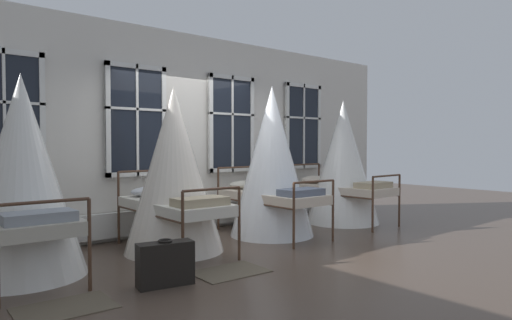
{
  "coord_description": "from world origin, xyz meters",
  "views": [
    {
      "loc": [
        -3.85,
        -5.26,
        1.42
      ],
      "look_at": [
        0.57,
        0.1,
        1.18
      ],
      "focal_mm": 31.96,
      "sensor_mm": 36.0,
      "label": 1
    }
  ],
  "objects_px": {
    "suitcase_dark": "(165,264)",
    "cot_first": "(22,178)",
    "cot_second": "(174,171)",
    "cot_fourth": "(343,163)",
    "cot_third": "(272,163)"
  },
  "relations": [
    {
      "from": "cot_first",
      "to": "cot_third",
      "type": "xyz_separation_m",
      "value": [
        3.55,
        -0.0,
        0.07
      ]
    },
    {
      "from": "cot_second",
      "to": "suitcase_dark",
      "type": "relative_size",
      "value": 3.73
    },
    {
      "from": "cot_first",
      "to": "suitcase_dark",
      "type": "height_order",
      "value": "cot_first"
    },
    {
      "from": "cot_second",
      "to": "suitcase_dark",
      "type": "xyz_separation_m",
      "value": [
        -0.81,
        -1.25,
        -0.84
      ]
    },
    {
      "from": "cot_first",
      "to": "cot_second",
      "type": "height_order",
      "value": "cot_second"
    },
    {
      "from": "cot_first",
      "to": "cot_fourth",
      "type": "height_order",
      "value": "cot_fourth"
    },
    {
      "from": "cot_second",
      "to": "cot_fourth",
      "type": "height_order",
      "value": "cot_fourth"
    },
    {
      "from": "suitcase_dark",
      "to": "cot_first",
      "type": "bearing_deg",
      "value": 139.4
    },
    {
      "from": "cot_third",
      "to": "cot_fourth",
      "type": "relative_size",
      "value": 1.05
    },
    {
      "from": "cot_second",
      "to": "cot_fourth",
      "type": "distance_m",
      "value": 3.48
    },
    {
      "from": "cot_first",
      "to": "cot_second",
      "type": "xyz_separation_m",
      "value": [
        1.83,
        0.01,
        0.01
      ]
    },
    {
      "from": "cot_second",
      "to": "cot_third",
      "type": "xyz_separation_m",
      "value": [
        1.72,
        -0.01,
        0.07
      ]
    },
    {
      "from": "cot_third",
      "to": "cot_fourth",
      "type": "xyz_separation_m",
      "value": [
        1.76,
        0.05,
        -0.05
      ]
    },
    {
      "from": "cot_third",
      "to": "cot_fourth",
      "type": "distance_m",
      "value": 1.76
    },
    {
      "from": "cot_third",
      "to": "suitcase_dark",
      "type": "relative_size",
      "value": 3.97
    }
  ]
}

